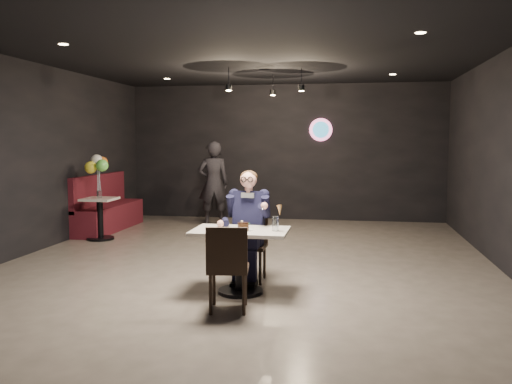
% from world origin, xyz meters
% --- Properties ---
extents(floor, '(9.00, 9.00, 0.00)m').
position_xyz_m(floor, '(0.00, 0.00, 0.00)').
color(floor, gray).
rests_on(floor, ground).
extents(wall_sign, '(0.50, 0.06, 0.50)m').
position_xyz_m(wall_sign, '(0.80, 4.47, 2.00)').
color(wall_sign, pink).
rests_on(wall_sign, floor).
extents(pendant_lights, '(1.40, 1.20, 0.36)m').
position_xyz_m(pendant_lights, '(0.00, 2.00, 2.88)').
color(pendant_lights, black).
rests_on(pendant_lights, floor).
extents(main_table, '(1.10, 0.70, 0.75)m').
position_xyz_m(main_table, '(0.20, -1.47, 0.38)').
color(main_table, white).
rests_on(main_table, floor).
extents(chair_far, '(0.42, 0.46, 0.92)m').
position_xyz_m(chair_far, '(0.20, -0.92, 0.46)').
color(chair_far, black).
rests_on(chair_far, floor).
extents(chair_near, '(0.48, 0.52, 0.92)m').
position_xyz_m(chair_near, '(0.20, -2.11, 0.46)').
color(chair_near, black).
rests_on(chair_near, floor).
extents(seated_man, '(0.60, 0.80, 1.44)m').
position_xyz_m(seated_man, '(0.20, -0.92, 0.72)').
color(seated_man, black).
rests_on(seated_man, floor).
extents(dessert_plate, '(0.21, 0.21, 0.01)m').
position_xyz_m(dessert_plate, '(0.25, -1.52, 0.76)').
color(dessert_plate, white).
rests_on(dessert_plate, main_table).
extents(cake_slice, '(0.14, 0.13, 0.08)m').
position_xyz_m(cake_slice, '(0.25, -1.58, 0.80)').
color(cake_slice, black).
rests_on(cake_slice, dessert_plate).
extents(mint_leaf, '(0.06, 0.04, 0.01)m').
position_xyz_m(mint_leaf, '(0.30, -1.58, 0.84)').
color(mint_leaf, green).
rests_on(mint_leaf, cake_slice).
extents(sundae_glass, '(0.07, 0.07, 0.17)m').
position_xyz_m(sundae_glass, '(0.61, -1.50, 0.83)').
color(sundae_glass, silver).
rests_on(sundae_glass, main_table).
extents(wafer_cone, '(0.07, 0.07, 0.12)m').
position_xyz_m(wafer_cone, '(0.66, -1.55, 0.99)').
color(wafer_cone, tan).
rests_on(wafer_cone, sundae_glass).
extents(booth_bench, '(0.55, 2.20, 1.10)m').
position_xyz_m(booth_bench, '(-3.25, 2.43, 0.55)').
color(booth_bench, '#3F0D16').
rests_on(booth_bench, floor).
extents(side_table, '(0.55, 0.55, 0.69)m').
position_xyz_m(side_table, '(-2.95, 1.43, 0.34)').
color(side_table, white).
rests_on(side_table, floor).
extents(balloon_vase, '(0.09, 0.09, 0.14)m').
position_xyz_m(balloon_vase, '(-2.95, 1.43, 0.82)').
color(balloon_vase, silver).
rests_on(balloon_vase, side_table).
extents(balloon_bunch, '(0.39, 0.39, 0.65)m').
position_xyz_m(balloon_bunch, '(-2.95, 1.43, 1.22)').
color(balloon_bunch, yellow).
rests_on(balloon_bunch, balloon_vase).
extents(passerby, '(0.73, 0.58, 1.75)m').
position_xyz_m(passerby, '(-1.37, 3.43, 0.87)').
color(passerby, black).
rests_on(passerby, floor).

